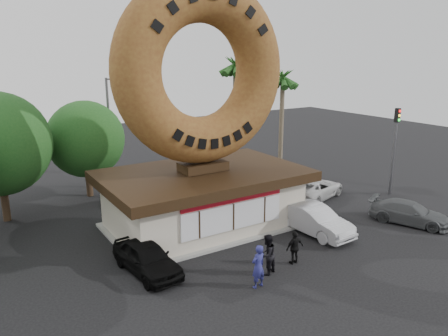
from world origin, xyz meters
TOP-DOWN VIEW (x-y plane):
  - ground at (0.00, 0.00)m, footprint 90.00×90.00m
  - donut_shop at (0.00, 5.98)m, footprint 11.20×7.20m
  - giant_donut at (0.00, 6.00)m, footprint 9.90×2.52m
  - tree_mid at (-4.00, 15.00)m, footprint 5.20×5.20m
  - palm_near at (7.50, 14.00)m, footprint 2.60×2.60m
  - palm_far at (11.00, 12.50)m, footprint 2.60×2.60m
  - street_lamp at (-1.86, 16.00)m, footprint 2.11×0.20m
  - traffic_signal at (14.00, 3.99)m, footprint 0.30×0.38m
  - person_left at (-1.44, -1.17)m, footprint 0.76×0.55m
  - person_center at (-0.41, -0.45)m, footprint 1.11×0.98m
  - person_right at (1.31, -0.35)m, footprint 0.97×0.44m
  - car_black at (-4.92, 2.58)m, footprint 2.18×4.45m
  - car_silver at (4.63, 1.85)m, footprint 1.98×4.85m
  - car_grey at (10.35, -0.11)m, footprint 3.45×4.83m
  - car_white at (9.00, 6.25)m, footprint 5.27×3.55m

SIDE VIEW (x-z plane):
  - ground at x=0.00m, z-range 0.00..0.00m
  - car_grey at x=10.35m, z-range 0.00..1.30m
  - car_white at x=9.00m, z-range 0.00..1.34m
  - car_black at x=-4.92m, z-range 0.00..1.46m
  - car_silver at x=4.63m, z-range 0.00..1.56m
  - person_right at x=1.31m, z-range 0.00..1.63m
  - person_center at x=-0.41m, z-range 0.00..1.89m
  - person_left at x=-1.44m, z-range 0.00..1.93m
  - donut_shop at x=0.00m, z-range -0.13..3.67m
  - traffic_signal at x=14.00m, z-range 0.83..6.90m
  - tree_mid at x=-4.00m, z-range 0.70..7.33m
  - street_lamp at x=-1.86m, z-range 0.48..8.48m
  - palm_far at x=11.00m, z-range 3.11..11.86m
  - palm_near at x=7.50m, z-range 3.54..13.29m
  - giant_donut at x=0.00m, z-range 3.80..13.70m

